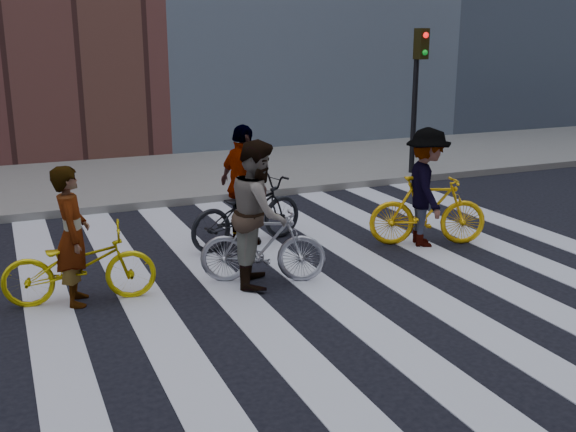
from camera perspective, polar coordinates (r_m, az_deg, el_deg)
ground at (r=9.03m, az=5.96°, el=-5.63°), size 100.00×100.00×0.00m
sidewalk_far at (r=15.73m, az=-7.52°, el=3.55°), size 100.00×5.00×0.15m
zebra_crosswalk at (r=9.03m, az=5.96°, el=-5.60°), size 8.25×10.00×0.01m
traffic_signal at (r=15.33m, az=10.93°, el=11.43°), size 0.22×0.42×3.33m
bike_yellow_left at (r=8.58m, az=-17.25°, el=-4.00°), size 1.89×0.89×0.96m
bike_silver_mid at (r=8.86m, az=-2.15°, el=-2.56°), size 1.71×1.08×1.00m
bike_yellow_right at (r=10.66m, az=11.75°, el=0.45°), size 1.88×1.14×1.09m
bike_dark_rear at (r=10.46m, az=-3.50°, el=0.37°), size 2.14×1.21×1.06m
rider_left at (r=8.46m, az=-17.78°, el=-1.62°), size 0.50×0.68×1.71m
rider_mid at (r=8.72m, az=-2.48°, el=0.26°), size 1.03×1.14×1.91m
rider_right at (r=10.55m, az=11.64°, el=2.37°), size 1.06×1.35×1.84m
rider_rear at (r=10.34m, az=-3.79°, el=2.55°), size 0.73×1.19×1.89m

